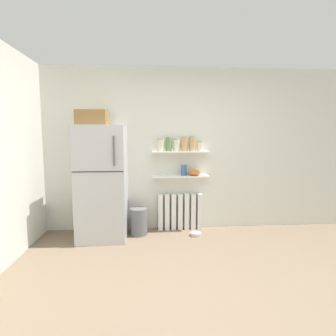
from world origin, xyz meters
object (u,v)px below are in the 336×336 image
(shelf_bowl, at_px, (195,173))
(storage_jar_3, at_px, (185,144))
(storage_jar_5, at_px, (200,146))
(vase, at_px, (184,170))
(refrigerator, at_px, (102,179))
(storage_jar_1, at_px, (169,144))
(storage_jar_0, at_px, (161,145))
(pet_food_bowl, at_px, (196,234))
(storage_jar_4, at_px, (192,144))
(trash_bin, at_px, (139,221))
(storage_jar_2, at_px, (177,145))
(radiator, at_px, (180,212))

(shelf_bowl, bearing_deg, storage_jar_3, 180.00)
(storage_jar_5, relative_size, vase, 0.97)
(refrigerator, height_order, storage_jar_1, refrigerator)
(storage_jar_0, height_order, shelf_bowl, storage_jar_0)
(shelf_bowl, distance_m, pet_food_bowl, 0.96)
(storage_jar_4, distance_m, shelf_bowl, 0.46)
(storage_jar_3, relative_size, trash_bin, 0.54)
(storage_jar_2, relative_size, storage_jar_5, 1.20)
(storage_jar_3, xyz_separation_m, storage_jar_4, (0.13, 0.00, 0.01))
(storage_jar_3, relative_size, shelf_bowl, 1.14)
(radiator, height_order, storage_jar_4, storage_jar_4)
(shelf_bowl, bearing_deg, refrigerator, -170.41)
(pet_food_bowl, bearing_deg, refrigerator, 177.79)
(refrigerator, xyz_separation_m, shelf_bowl, (1.42, 0.24, 0.06))
(trash_bin, bearing_deg, pet_food_bowl, -7.79)
(storage_jar_3, relative_size, storage_jar_4, 0.95)
(storage_jar_0, distance_m, storage_jar_3, 0.38)
(storage_jar_5, xyz_separation_m, shelf_bowl, (-0.09, 0.00, -0.43))
(storage_jar_3, distance_m, storage_jar_4, 0.13)
(radiator, relative_size, storage_jar_2, 3.67)
(storage_jar_4, distance_m, trash_bin, 1.48)
(radiator, height_order, storage_jar_1, storage_jar_1)
(storage_jar_1, xyz_separation_m, vase, (0.24, 0.00, -0.42))
(storage_jar_3, height_order, pet_food_bowl, storage_jar_3)
(vase, xyz_separation_m, shelf_bowl, (0.17, 0.00, -0.04))
(storage_jar_0, bearing_deg, pet_food_bowl, -29.32)
(storage_jar_2, distance_m, storage_jar_3, 0.13)
(storage_jar_0, distance_m, storage_jar_1, 0.13)
(storage_jar_1, bearing_deg, vase, 0.00)
(shelf_bowl, bearing_deg, storage_jar_5, 0.00)
(storage_jar_4, relative_size, vase, 1.40)
(vase, xyz_separation_m, trash_bin, (-0.72, -0.18, -0.77))
(storage_jar_0, distance_m, storage_jar_5, 0.63)
(storage_jar_0, height_order, trash_bin, storage_jar_0)
(storage_jar_0, height_order, storage_jar_5, storage_jar_0)
(refrigerator, xyz_separation_m, trash_bin, (0.53, 0.07, -0.68))
(refrigerator, xyz_separation_m, storage_jar_2, (1.13, 0.24, 0.50))
(storage_jar_4, xyz_separation_m, shelf_bowl, (0.04, 0.00, -0.46))
(storage_jar_2, relative_size, shelf_bowl, 1.00)
(storage_jar_1, xyz_separation_m, trash_bin, (-0.48, -0.18, -1.19))
(refrigerator, distance_m, pet_food_bowl, 1.65)
(storage_jar_5, bearing_deg, storage_jar_4, 180.00)
(refrigerator, bearing_deg, trash_bin, 7.05)
(storage_jar_5, relative_size, trash_bin, 0.39)
(radiator, xyz_separation_m, storage_jar_1, (-0.19, -0.03, 1.11))
(storage_jar_3, bearing_deg, shelf_bowl, 0.00)
(radiator, bearing_deg, storage_jar_1, -171.00)
(shelf_bowl, height_order, trash_bin, shelf_bowl)
(storage_jar_1, bearing_deg, storage_jar_5, 0.00)
(storage_jar_2, distance_m, vase, 0.42)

